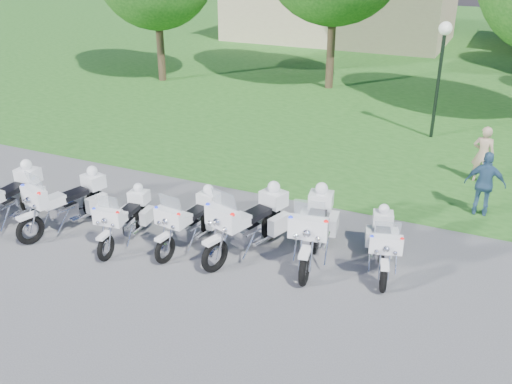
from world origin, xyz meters
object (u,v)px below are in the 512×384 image
at_px(lamp_post, 442,51).
at_px(motorcycle_0, 5,198).
at_px(bystander_a, 483,155).
at_px(motorcycle_1, 68,201).
at_px(motorcycle_6, 383,243).
at_px(motorcycle_3, 191,220).
at_px(motorcycle_2, 125,218).
at_px(motorcycle_5, 314,227).
at_px(bystander_c, 485,184).
at_px(motorcycle_4, 250,222).

bearing_deg(lamp_post, motorcycle_0, -127.00).
bearing_deg(bystander_a, motorcycle_1, 43.09).
relative_size(motorcycle_1, motorcycle_6, 1.15).
bearing_deg(motorcycle_3, bystander_a, -123.98).
bearing_deg(motorcycle_2, motorcycle_5, -171.57).
distance_m(motorcycle_0, motorcycle_1, 1.55).
height_order(motorcycle_5, bystander_a, motorcycle_5).
height_order(motorcycle_1, motorcycle_6, motorcycle_1).
xyz_separation_m(motorcycle_6, bystander_c, (1.72, 3.58, 0.24)).
bearing_deg(motorcycle_2, motorcycle_1, -5.74).
height_order(motorcycle_0, motorcycle_2, motorcycle_0).
distance_m(motorcycle_4, motorcycle_5, 1.44).
bearing_deg(lamp_post, bystander_c, -69.57).
height_order(motorcycle_5, motorcycle_6, motorcycle_5).
bearing_deg(motorcycle_4, motorcycle_1, 26.67).
relative_size(motorcycle_0, motorcycle_4, 1.02).
bearing_deg(bystander_c, motorcycle_6, 62.08).
xyz_separation_m(motorcycle_4, lamp_post, (2.48, 9.84, 2.26)).
height_order(motorcycle_6, bystander_c, bystander_c).
bearing_deg(motorcycle_1, lamp_post, -108.16).
height_order(motorcycle_0, motorcycle_3, motorcycle_0).
height_order(lamp_post, bystander_c, lamp_post).
distance_m(motorcycle_1, lamp_post, 12.91).
height_order(bystander_a, bystander_c, bystander_c).
distance_m(motorcycle_1, bystander_a, 11.39).
xyz_separation_m(motorcycle_2, motorcycle_3, (1.46, 0.49, 0.03)).
distance_m(motorcycle_3, bystander_c, 7.41).
bearing_deg(motorcycle_2, motorcycle_6, -173.36).
height_order(motorcycle_3, motorcycle_6, motorcycle_3).
height_order(motorcycle_1, motorcycle_5, motorcycle_5).
bearing_deg(motorcycle_3, motorcycle_4, -161.95).
relative_size(motorcycle_2, motorcycle_4, 0.84).
bearing_deg(bystander_a, motorcycle_0, 40.96).
bearing_deg(motorcycle_1, motorcycle_6, -154.56).
relative_size(motorcycle_3, motorcycle_6, 1.07).
height_order(motorcycle_0, lamp_post, lamp_post).
bearing_deg(motorcycle_4, motorcycle_0, 29.45).
xyz_separation_m(motorcycle_1, bystander_c, (9.09, 4.92, 0.14)).
bearing_deg(bystander_a, lamp_post, -57.07).
bearing_deg(motorcycle_6, lamp_post, -102.53).
xyz_separation_m(motorcycle_4, motorcycle_5, (1.40, 0.36, -0.00)).
xyz_separation_m(lamp_post, bystander_c, (2.12, -5.70, -2.16)).
xyz_separation_m(motorcycle_0, lamp_post, (8.41, 11.16, 2.27)).
relative_size(motorcycle_6, bystander_c, 1.25).
bearing_deg(lamp_post, motorcycle_3, -110.79).
bearing_deg(motorcycle_6, motorcycle_1, -4.68).
relative_size(motorcycle_3, motorcycle_4, 0.88).
distance_m(motorcycle_2, motorcycle_4, 2.92).
distance_m(motorcycle_4, motorcycle_6, 2.93).
bearing_deg(motorcycle_4, bystander_c, -121.15).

